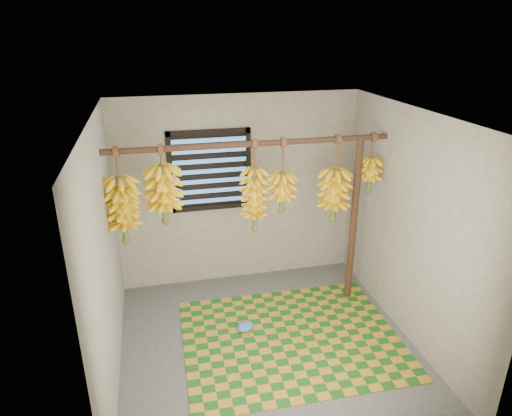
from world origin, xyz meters
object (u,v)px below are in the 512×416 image
object	(u,v)px
banana_bunch_e	(334,195)
banana_bunch_a	(123,210)
banana_bunch_f	(370,174)
plastic_bag	(245,327)
banana_bunch_c	(282,192)
banana_bunch_b	(164,195)
banana_bunch_d	(254,199)
woven_mat	(291,338)
support_post	(353,222)

from	to	relation	value
banana_bunch_e	banana_bunch_a	bearing A→B (deg)	-180.00
banana_bunch_e	banana_bunch_f	world-z (taller)	same
plastic_bag	banana_bunch_f	bearing A→B (deg)	14.27
banana_bunch_a	banana_bunch_c	world-z (taller)	same
banana_bunch_a	banana_bunch_f	world-z (taller)	same
plastic_bag	banana_bunch_c	bearing A→B (deg)	37.82
plastic_bag	banana_bunch_b	world-z (taller)	banana_bunch_b
banana_bunch_d	woven_mat	bearing A→B (deg)	-68.12
banana_bunch_c	banana_bunch_a	bearing A→B (deg)	-180.00
banana_bunch_b	banana_bunch_a	bearing A→B (deg)	-180.00
plastic_bag	banana_bunch_d	size ratio (longest dim) A/B	0.20
plastic_bag	banana_bunch_e	size ratio (longest dim) A/B	0.21
woven_mat	banana_bunch_a	world-z (taller)	banana_bunch_a
plastic_bag	banana_bunch_c	size ratio (longest dim) A/B	0.25
banana_bunch_c	banana_bunch_e	size ratio (longest dim) A/B	0.84
banana_bunch_a	banana_bunch_e	bearing A→B (deg)	0.00
plastic_bag	banana_bunch_a	size ratio (longest dim) A/B	0.20
support_post	banana_bunch_b	distance (m)	2.19
woven_mat	banana_bunch_d	world-z (taller)	banana_bunch_d
banana_bunch_c	banana_bunch_e	world-z (taller)	same
woven_mat	plastic_bag	bearing A→B (deg)	151.42
support_post	banana_bunch_d	distance (m)	1.25
banana_bunch_b	banana_bunch_d	world-z (taller)	same
support_post	woven_mat	distance (m)	1.50
banana_bunch_b	banana_bunch_d	bearing A→B (deg)	-0.00
plastic_bag	banana_bunch_d	xyz separation A→B (m)	(0.19, 0.39, 1.34)
banana_bunch_c	banana_bunch_d	xyz separation A→B (m)	(-0.31, -0.00, -0.06)
woven_mat	banana_bunch_d	xyz separation A→B (m)	(-0.25, 0.63, 1.39)
banana_bunch_c	banana_bunch_e	distance (m)	0.62
banana_bunch_a	banana_bunch_e	xyz separation A→B (m)	(2.28, 0.00, -0.03)
plastic_bag	banana_bunch_a	bearing A→B (deg)	161.71
banana_bunch_c	banana_bunch_f	distance (m)	1.03
banana_bunch_c	banana_bunch_f	xyz separation A→B (m)	(1.03, 0.00, 0.13)
woven_mat	banana_bunch_e	distance (m)	1.64
woven_mat	banana_bunch_e	xyz separation A→B (m)	(0.66, 0.63, 1.36)
banana_bunch_d	plastic_bag	bearing A→B (deg)	-116.46
banana_bunch_a	banana_bunch_d	world-z (taller)	same
woven_mat	banana_bunch_a	size ratio (longest dim) A/B	2.25
banana_bunch_b	support_post	bearing A→B (deg)	0.00
banana_bunch_e	banana_bunch_c	bearing A→B (deg)	180.00
banana_bunch_a	banana_bunch_c	xyz separation A→B (m)	(1.67, 0.00, 0.05)
banana_bunch_b	banana_bunch_e	bearing A→B (deg)	0.00
support_post	plastic_bag	xyz separation A→B (m)	(-1.38, -0.39, -0.95)
plastic_bag	banana_bunch_f	xyz separation A→B (m)	(1.53, 0.39, 1.52)
banana_bunch_b	banana_bunch_c	xyz separation A→B (m)	(1.25, 0.00, -0.08)
woven_mat	banana_bunch_e	size ratio (longest dim) A/B	2.28
woven_mat	banana_bunch_a	distance (m)	2.22
support_post	banana_bunch_d	bearing A→B (deg)	-180.00
banana_bunch_a	banana_bunch_e	distance (m)	2.29
support_post	plastic_bag	size ratio (longest dim) A/B	9.71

